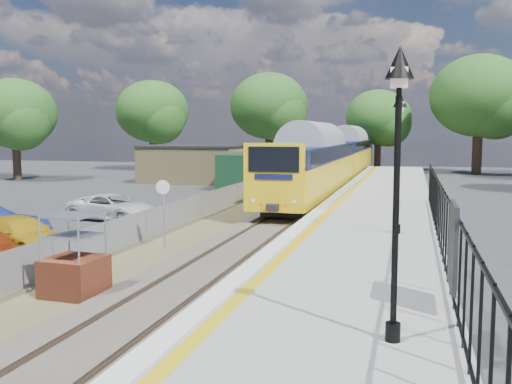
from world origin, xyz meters
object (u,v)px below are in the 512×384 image
at_px(train, 336,156).
at_px(speed_sign, 163,203).
at_px(brick_plinth, 74,257).
at_px(car_yellow, 20,235).
at_px(victorian_lamp_south, 398,126).
at_px(victorian_lamp_north, 399,129).
at_px(car_white, 112,207).

xyz_separation_m(train, speed_sign, (-2.76, -25.75, -0.66)).
relative_size(brick_plinth, speed_sign, 0.86).
bearing_deg(speed_sign, car_yellow, -169.81).
distance_m(victorian_lamp_south, brick_plinth, 9.31).
xyz_separation_m(victorian_lamp_north, car_white, (-13.40, 5.32, -3.68)).
distance_m(speed_sign, car_yellow, 5.11).
height_order(victorian_lamp_north, car_yellow, victorian_lamp_north).
relative_size(victorian_lamp_south, speed_sign, 1.83).
relative_size(brick_plinth, car_yellow, 0.51).
relative_size(victorian_lamp_north, car_white, 1.03).
xyz_separation_m(car_yellow, car_white, (-0.62, 7.49, 0.00)).
bearing_deg(car_yellow, victorian_lamp_south, -102.24).
xyz_separation_m(victorian_lamp_north, brick_plinth, (-7.80, -6.52, -3.26)).
bearing_deg(train, brick_plinth, -94.50).
distance_m(victorian_lamp_south, train, 35.70).
xyz_separation_m(victorian_lamp_south, train, (-5.50, 35.22, -1.96)).
distance_m(train, speed_sign, 25.90).
height_order(victorian_lamp_south, brick_plinth, victorian_lamp_south).
xyz_separation_m(victorian_lamp_south, brick_plinth, (-8.00, 3.48, -3.26)).
xyz_separation_m(train, car_white, (-8.10, -19.90, -1.72)).
bearing_deg(speed_sign, brick_plinth, -96.57).
bearing_deg(victorian_lamp_north, victorian_lamp_south, -88.85).
bearing_deg(victorian_lamp_south, car_white, 131.59).
height_order(train, speed_sign, train).
bearing_deg(car_white, train, -12.03).
bearing_deg(speed_sign, victorian_lamp_south, -57.96).
relative_size(victorian_lamp_north, speed_sign, 1.83).
height_order(train, car_white, train).
height_order(train, brick_plinth, train).
bearing_deg(speed_sign, train, 74.85).
distance_m(brick_plinth, car_yellow, 6.62).
bearing_deg(victorian_lamp_north, speed_sign, -176.26).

